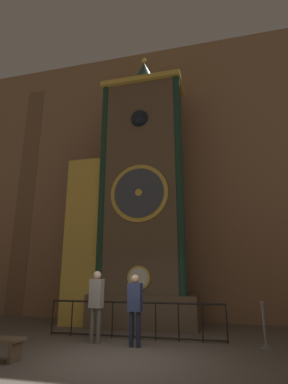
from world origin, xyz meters
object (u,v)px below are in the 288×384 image
at_px(stanchion_post, 265,332).
at_px(visitor_near, 96,299).
at_px(clock_tower, 133,201).
at_px(visitor_far, 135,302).

bearing_deg(stanchion_post, visitor_near, -172.99).
xyz_separation_m(clock_tower, stanchion_post, (3.97, -2.20, -4.05)).
distance_m(clock_tower, visitor_far, 4.52).
height_order(visitor_near, visitor_far, visitor_near).
relative_size(visitor_near, stanchion_post, 1.68).
relative_size(visitor_near, visitor_far, 1.05).
relative_size(clock_tower, visitor_far, 6.29).
distance_m(visitor_far, stanchion_post, 3.22).
height_order(clock_tower, visitor_far, clock_tower).
bearing_deg(stanchion_post, visitor_far, -167.70).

